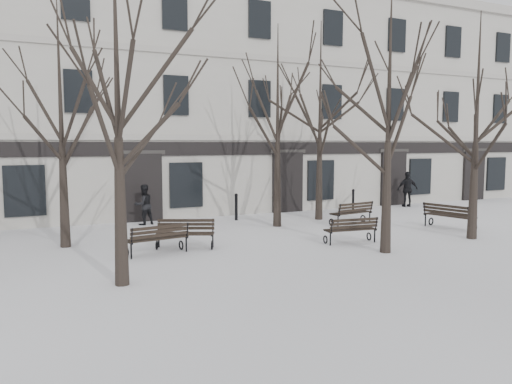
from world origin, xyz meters
TOP-DOWN VIEW (x-y plane):
  - ground at (0.00, 0.00)m, footprint 100.00×100.00m
  - building at (0.00, 12.96)m, footprint 40.40×10.20m
  - tree_1 at (-6.08, -1.54)m, footprint 5.78×5.78m
  - tree_2 at (1.88, -1.34)m, footprint 5.61×5.61m
  - tree_3 at (6.08, -0.86)m, footprint 5.45×5.45m
  - tree_4 at (-6.97, 3.66)m, footprint 5.45×5.45m
  - tree_5 at (1.10, 4.37)m, footprint 5.59×5.59m
  - tree_6 at (3.61, 5.24)m, footprint 5.97×5.97m
  - bench_1 at (-4.53, 1.29)m, footprint 1.93×0.96m
  - bench_2 at (1.75, 0.25)m, footprint 1.82×0.81m
  - bench_3 at (-3.50, 1.86)m, footprint 1.91×1.34m
  - bench_4 at (4.07, 3.41)m, footprint 1.97×0.97m
  - bench_5 at (6.87, 0.98)m, footprint 1.13×2.07m
  - bollard_a at (0.22, 6.55)m, footprint 0.15×0.15m
  - bollard_b at (6.57, 6.79)m, footprint 0.14×0.14m
  - pedestrian_b at (-3.70, 7.01)m, footprint 0.96×0.85m
  - pedestrian_c at (10.20, 7.01)m, footprint 1.18×0.76m

SIDE VIEW (x-z plane):
  - ground at x=0.00m, z-range 0.00..0.00m
  - pedestrian_b at x=-3.70m, z-range -0.83..0.83m
  - pedestrian_c at x=10.20m, z-range -0.93..0.93m
  - bench_2 at x=1.75m, z-range 0.04..0.93m
  - bench_3 at x=-3.50m, z-range 0.04..0.96m
  - bench_1 at x=-4.53m, z-range 0.04..0.97m
  - bench_4 at x=4.07m, z-range 0.04..1.00m
  - bench_5 at x=6.87m, z-range 0.04..1.04m
  - bollard_b at x=6.57m, z-range 0.04..1.14m
  - bollard_a at x=0.22m, z-range 0.04..1.22m
  - tree_3 at x=6.08m, z-range 0.97..8.75m
  - tree_4 at x=-6.97m, z-range 0.97..8.77m
  - tree_5 at x=1.10m, z-range 1.00..8.98m
  - tree_2 at x=1.88m, z-range 1.00..9.02m
  - tree_1 at x=-6.08m, z-range 1.03..9.29m
  - tree_6 at x=3.61m, z-range 1.07..9.59m
  - building at x=0.00m, z-range -0.18..11.22m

